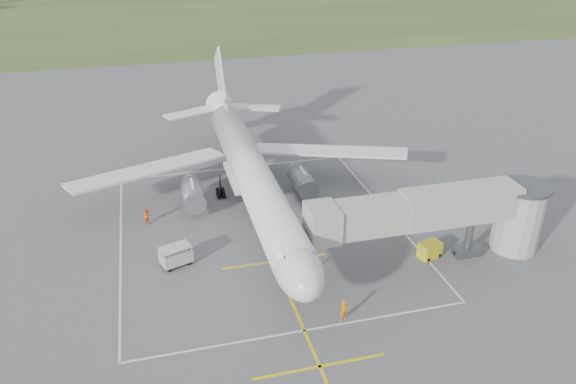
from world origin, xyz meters
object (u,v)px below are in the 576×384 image
object	(u,v)px
jet_bridge	(451,214)
baggage_cart	(176,256)
gpu_unit	(430,250)
airliner	(251,172)
ramp_worker_wing	(147,216)
ramp_worker_nose	(344,310)

from	to	relation	value
jet_bridge	baggage_cart	distance (m)	25.48
jet_bridge	gpu_unit	distance (m)	4.25
airliner	ramp_worker_wing	distance (m)	11.80
gpu_unit	ramp_worker_wing	distance (m)	28.92
baggage_cart	ramp_worker_wing	xyz separation A→B (m)	(-2.32, 8.73, -0.14)
baggage_cart	ramp_worker_wing	distance (m)	9.04
gpu_unit	ramp_worker_nose	bearing A→B (deg)	-165.65
gpu_unit	baggage_cart	xyz separation A→B (m)	(-23.29, 4.70, 0.23)
airliner	jet_bridge	world-z (taller)	airliner
gpu_unit	baggage_cart	distance (m)	23.76
jet_bridge	ramp_worker_nose	world-z (taller)	jet_bridge
jet_bridge	ramp_worker_wing	distance (m)	30.63
jet_bridge	ramp_worker_wing	size ratio (longest dim) A/B	13.94
baggage_cart	ramp_worker_wing	world-z (taller)	baggage_cart
airliner	jet_bridge	bearing A→B (deg)	-42.19
airliner	gpu_unit	bearing A→B (deg)	-43.62
gpu_unit	ramp_worker_nose	xyz separation A→B (m)	(-10.98, -6.61, 0.19)
airliner	ramp_worker_wing	xyz separation A→B (m)	(-11.25, -0.26, -3.55)
airliner	ramp_worker_nose	xyz separation A→B (m)	(3.39, -20.30, -3.45)
jet_bridge	baggage_cart	xyz separation A→B (m)	(-24.65, 5.26, -3.76)
airliner	gpu_unit	size ratio (longest dim) A/B	19.94
jet_bridge	baggage_cart	world-z (taller)	jet_bridge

